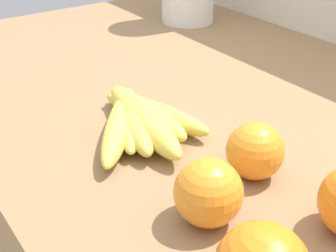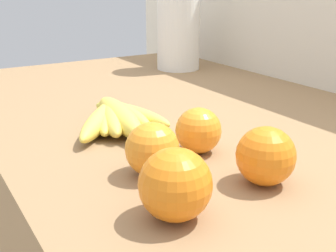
{
  "view_description": "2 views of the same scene",
  "coord_description": "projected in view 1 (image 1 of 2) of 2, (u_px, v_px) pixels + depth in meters",
  "views": [
    {
      "loc": [
        0.32,
        -0.45,
        1.21
      ],
      "look_at": [
        -0.1,
        -0.16,
        0.92
      ],
      "focal_mm": 50.13,
      "sensor_mm": 36.0,
      "label": 1
    },
    {
      "loc": [
        0.48,
        -0.45,
        1.13
      ],
      "look_at": [
        -0.03,
        -0.14,
        0.92
      ],
      "focal_mm": 45.58,
      "sensor_mm": 36.0,
      "label": 2
    }
  ],
  "objects": [
    {
      "name": "banana_bunch",
      "position": [
        138.0,
        119.0,
        0.65
      ],
      "size": [
        0.22,
        0.18,
        0.04
      ],
      "color": "#E5CE4C",
      "rests_on": "counter"
    },
    {
      "name": "orange_back_left",
      "position": [
        208.0,
        193.0,
        0.48
      ],
      "size": [
        0.07,
        0.07,
        0.07
      ],
      "primitive_type": "sphere",
      "color": "orange",
      "rests_on": "counter"
    },
    {
      "name": "orange_center",
      "position": [
        256.0,
        151.0,
        0.55
      ],
      "size": [
        0.07,
        0.07,
        0.07
      ],
      "primitive_type": "sphere",
      "color": "orange",
      "rests_on": "counter"
    }
  ]
}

